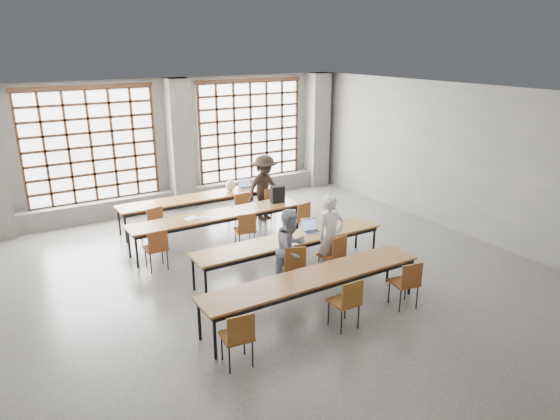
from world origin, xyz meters
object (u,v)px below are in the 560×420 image
object	(u,v)px
chair_near_right	(407,280)
phone	(301,238)
chair_back_right	(268,200)
chair_near_mid	(347,299)
desk_row_d	(314,279)
chair_mid_centre	(246,227)
green_box	(286,235)
laptop_front	(311,228)
desk_row_b	(217,217)
chair_mid_right	(300,216)
chair_front_left	(293,262)
laptop_back	(245,185)
desk_row_a	(199,199)
desk_row_c	(290,241)
student_back	(265,188)
plastic_bag	(230,185)
chair_mid_left	(157,246)
mouse	(330,229)
student_male	(330,236)
backpack	(277,194)
chair_near_left	(238,334)
chair_back_left	(153,221)
chair_front_right	(335,252)
student_female	(291,249)
chair_back_mid	(239,205)
red_pouch	(237,333)

from	to	relation	value
chair_near_right	phone	size ratio (longest dim) A/B	6.77
chair_back_right	chair_near_mid	distance (m)	5.36
desk_row_d	chair_mid_centre	distance (m)	3.07
desk_row_d	green_box	world-z (taller)	green_box
laptop_front	green_box	xyz separation A→B (m)	(-0.61, -0.03, -0.02)
desk_row_b	chair_near_right	size ratio (longest dim) A/B	4.55
chair_back_right	chair_mid_right	size ratio (longest dim) A/B	1.00
chair_mid_right	chair_front_left	size ratio (longest dim) A/B	1.00
chair_mid_centre	laptop_back	xyz separation A→B (m)	(1.14, 2.20, 0.25)
desk_row_a	chair_back_right	xyz separation A→B (m)	(1.62, -0.63, -0.13)
desk_row_a	phone	distance (m)	3.70
chair_mid_right	chair_near_mid	world-z (taller)	same
desk_row_c	student_back	xyz separation A→B (m)	(1.14, 3.05, 0.18)
chair_front_left	laptop_front	xyz separation A→B (m)	(0.88, 0.74, 0.25)
desk_row_c	laptop_front	xyz separation A→B (m)	(0.56, 0.11, 0.13)
desk_row_c	plastic_bag	xyz separation A→B (m)	(0.44, 3.60, 0.21)
desk_row_c	green_box	distance (m)	0.15
chair_mid_left	mouse	distance (m)	3.50
desk_row_c	student_male	distance (m)	0.80
desk_row_c	chair_back_right	xyz separation A→B (m)	(1.16, 2.92, -0.13)
chair_near_mid	backpack	bearing A→B (deg)	73.12
student_male	plastic_bag	xyz separation A→B (m)	(-0.16, 4.10, 0.06)
chair_front_left	chair_near_left	xyz separation A→B (m)	(-1.93, -1.60, 0.00)
chair_mid_left	chair_near_left	bearing A→B (deg)	-90.48
desk_row_b	chair_back_left	size ratio (longest dim) A/B	4.55
chair_near_left	green_box	bearing A→B (deg)	46.34
laptop_back	chair_mid_right	bearing A→B (deg)	-82.44
mouse	backpack	distance (m)	2.16
laptop_back	chair_front_left	bearing A→B (deg)	-105.99
laptop_front	desk_row_c	bearing A→B (deg)	-168.92
chair_front_right	chair_near_right	xyz separation A→B (m)	(0.33, -1.60, 0.00)
chair_near_right	phone	bearing A→B (deg)	109.82
chair_mid_left	phone	xyz separation A→B (m)	(2.40, -1.55, 0.20)
chair_near_left	laptop_front	size ratio (longest dim) A/B	2.21
desk_row_c	chair_near_right	distance (m)	2.42
student_female	mouse	bearing A→B (deg)	2.71
laptop_back	green_box	bearing A→B (deg)	-104.95
chair_back_mid	red_pouch	size ratio (longest dim) A/B	4.40
chair_near_mid	chair_mid_centre	bearing A→B (deg)	88.32
green_box	red_pouch	size ratio (longest dim) A/B	1.25
chair_front_right	chair_back_right	bearing A→B (deg)	81.27
chair_mid_left	student_female	distance (m)	2.75
chair_mid_right	backpack	bearing A→B (deg)	107.50
chair_mid_centre	chair_mid_right	world-z (taller)	same
desk_row_a	chair_mid_centre	bearing A→B (deg)	-83.91
desk_row_b	student_male	distance (m)	2.86
chair_mid_left	student_male	xyz separation A→B (m)	(2.82, -1.95, 0.28)
student_back	backpack	size ratio (longest dim) A/B	4.23
chair_back_mid	student_female	distance (m)	3.49
desk_row_d	chair_near_left	world-z (taller)	chair_near_left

